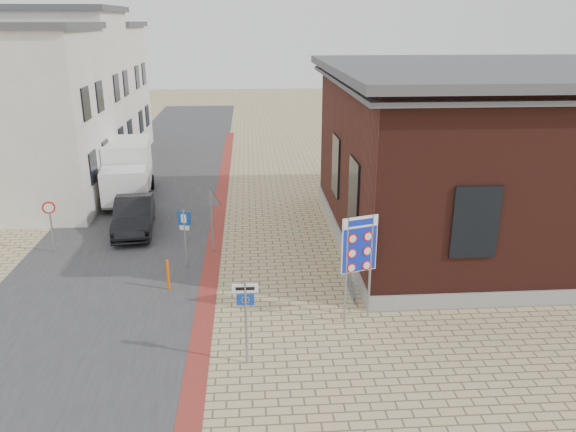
{
  "coord_description": "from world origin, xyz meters",
  "views": [
    {
      "loc": [
        -0.54,
        -13.97,
        8.36
      ],
      "look_at": [
        0.7,
        3.63,
        2.2
      ],
      "focal_mm": 35.0,
      "sensor_mm": 36.0,
      "label": 1
    }
  ],
  "objects_px": {
    "border_sign": "(359,246)",
    "parking_sign": "(185,230)",
    "bollard": "(168,275)",
    "sedan": "(134,215)",
    "essen_sign": "(246,308)",
    "box_truck": "(128,170)"
  },
  "relations": [
    {
      "from": "border_sign",
      "to": "essen_sign",
      "type": "height_order",
      "value": "border_sign"
    },
    {
      "from": "box_truck",
      "to": "parking_sign",
      "type": "distance_m",
      "value": 9.47
    },
    {
      "from": "essen_sign",
      "to": "border_sign",
      "type": "bearing_deg",
      "value": 33.58
    },
    {
      "from": "box_truck",
      "to": "essen_sign",
      "type": "xyz_separation_m",
      "value": [
        5.8,
        -14.73,
        0.17
      ]
    },
    {
      "from": "parking_sign",
      "to": "bollard",
      "type": "height_order",
      "value": "parking_sign"
    },
    {
      "from": "sedan",
      "to": "essen_sign",
      "type": "bearing_deg",
      "value": -70.95
    },
    {
      "from": "box_truck",
      "to": "parking_sign",
      "type": "xyz_separation_m",
      "value": [
        3.67,
        -8.73,
        0.07
      ]
    },
    {
      "from": "essen_sign",
      "to": "parking_sign",
      "type": "relative_size",
      "value": 1.08
    },
    {
      "from": "border_sign",
      "to": "bollard",
      "type": "height_order",
      "value": "border_sign"
    },
    {
      "from": "sedan",
      "to": "box_truck",
      "type": "xyz_separation_m",
      "value": [
        -1.12,
        4.75,
        0.71
      ]
    },
    {
      "from": "sedan",
      "to": "parking_sign",
      "type": "relative_size",
      "value": 1.93
    },
    {
      "from": "border_sign",
      "to": "bollard",
      "type": "xyz_separation_m",
      "value": [
        -5.77,
        2.35,
        -1.81
      ]
    },
    {
      "from": "parking_sign",
      "to": "border_sign",
      "type": "bearing_deg",
      "value": -19.04
    },
    {
      "from": "border_sign",
      "to": "bollard",
      "type": "bearing_deg",
      "value": 140.06
    },
    {
      "from": "sedan",
      "to": "border_sign",
      "type": "distance_m",
      "value": 11.34
    },
    {
      "from": "border_sign",
      "to": "essen_sign",
      "type": "relative_size",
      "value": 1.35
    },
    {
      "from": "border_sign",
      "to": "parking_sign",
      "type": "xyz_separation_m",
      "value": [
        -5.35,
        4.0,
        -0.86
      ]
    },
    {
      "from": "essen_sign",
      "to": "parking_sign",
      "type": "distance_m",
      "value": 6.37
    },
    {
      "from": "box_truck",
      "to": "bollard",
      "type": "height_order",
      "value": "box_truck"
    },
    {
      "from": "border_sign",
      "to": "parking_sign",
      "type": "height_order",
      "value": "border_sign"
    },
    {
      "from": "box_truck",
      "to": "bollard",
      "type": "distance_m",
      "value": 10.91
    },
    {
      "from": "sedan",
      "to": "border_sign",
      "type": "xyz_separation_m",
      "value": [
        7.9,
        -7.97,
        1.64
      ]
    }
  ]
}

